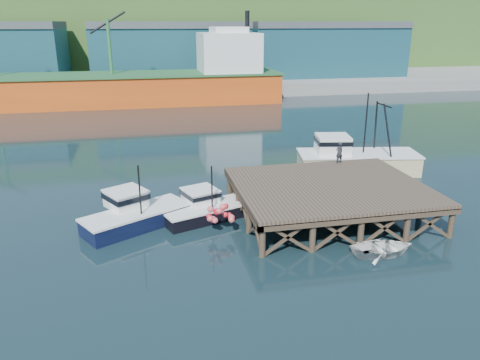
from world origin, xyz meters
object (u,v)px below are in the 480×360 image
object	(u,v)px
boat_navy	(134,213)
boat_black	(206,207)
dinghy	(383,248)
dockworker	(339,153)
trawler	(356,157)

from	to	relation	value
boat_navy	boat_black	size ratio (longest dim) A/B	1.09
dinghy	dockworker	world-z (taller)	dockworker
boat_navy	boat_black	world-z (taller)	boat_navy
boat_navy	dockworker	world-z (taller)	boat_navy
boat_navy	trawler	bearing A→B (deg)	-7.62
dinghy	boat_navy	bearing A→B (deg)	63.00
boat_navy	trawler	size ratio (longest dim) A/B	0.67
boat_black	trawler	distance (m)	15.30
trawler	dockworker	bearing A→B (deg)	-120.02
dockworker	boat_navy	bearing A→B (deg)	-0.02
dinghy	boat_black	bearing A→B (deg)	50.63
boat_black	dinghy	distance (m)	11.23
dinghy	dockworker	xyz separation A→B (m)	(1.69, 10.20, 2.56)
boat_navy	trawler	xyz separation A→B (m)	(18.20, 7.31, 0.54)
boat_navy	dinghy	xyz separation A→B (m)	(13.27, -6.71, -0.47)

